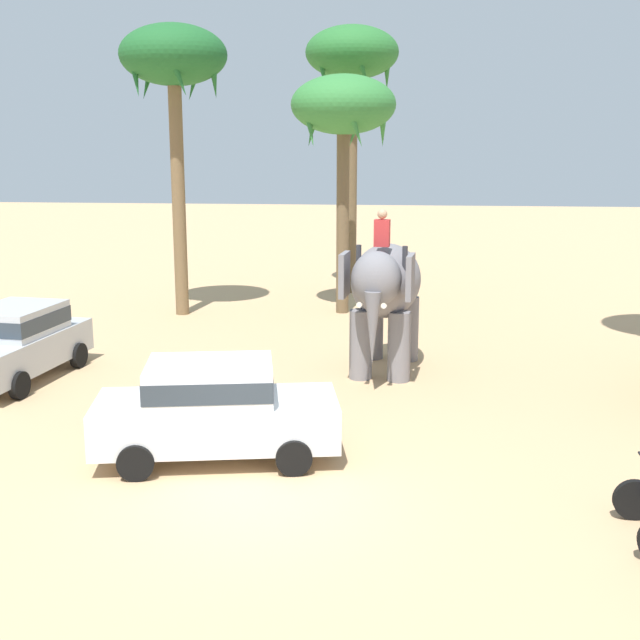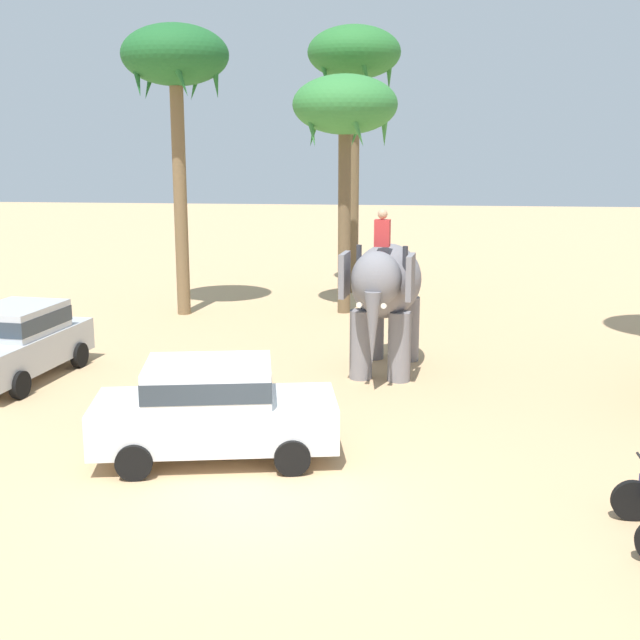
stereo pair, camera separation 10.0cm
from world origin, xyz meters
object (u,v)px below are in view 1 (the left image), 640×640
at_px(car_parked_far_side, 16,340).
at_px(palm_tree_left_of_road, 343,111).
at_px(elephant_with_mahout, 385,289).
at_px(palm_tree_behind_elephant, 174,64).
at_px(palm_tree_far_back, 352,62).
at_px(car_sedan_foreground, 214,407).

height_order(car_parked_far_side, palm_tree_left_of_road, palm_tree_left_of_road).
bearing_deg(car_parked_far_side, elephant_with_mahout, 10.44).
height_order(palm_tree_behind_elephant, palm_tree_far_back, palm_tree_far_back).
bearing_deg(car_sedan_foreground, palm_tree_far_back, 85.65).
bearing_deg(car_sedan_foreground, car_parked_far_side, 142.72).
relative_size(car_sedan_foreground, car_parked_far_side, 1.02).
height_order(car_parked_far_side, palm_tree_far_back, palm_tree_far_back).
distance_m(car_sedan_foreground, palm_tree_left_of_road, 13.72).
bearing_deg(palm_tree_behind_elephant, elephant_with_mahout, -42.83).
distance_m(palm_tree_left_of_road, palm_tree_far_back, 4.07).
relative_size(car_parked_far_side, palm_tree_far_back, 0.46).
xyz_separation_m(palm_tree_behind_elephant, palm_tree_left_of_road, (5.01, 0.78, -1.33)).
bearing_deg(car_parked_far_side, palm_tree_far_back, 60.43).
xyz_separation_m(car_parked_far_side, palm_tree_behind_elephant, (1.79, 7.56, 6.65)).
bearing_deg(palm_tree_left_of_road, car_parked_far_side, -129.20).
xyz_separation_m(car_parked_far_side, palm_tree_left_of_road, (6.80, 8.34, 5.33)).
bearing_deg(palm_tree_far_back, palm_tree_left_of_road, -90.17).
bearing_deg(car_parked_far_side, car_sedan_foreground, -37.28).
distance_m(car_parked_far_side, palm_tree_left_of_road, 12.01).
distance_m(car_parked_far_side, elephant_with_mahout, 8.51).
xyz_separation_m(car_sedan_foreground, palm_tree_left_of_road, (1.23, 12.58, 5.33)).
bearing_deg(car_parked_far_side, palm_tree_behind_elephant, 76.67).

